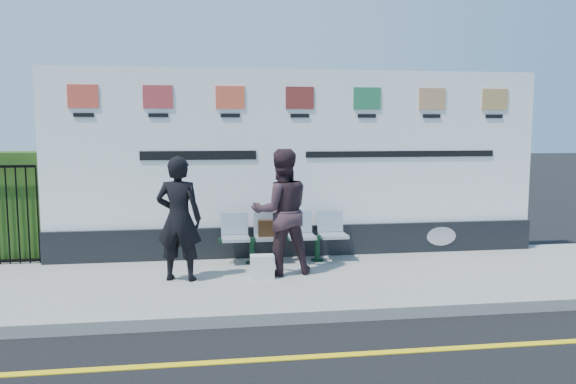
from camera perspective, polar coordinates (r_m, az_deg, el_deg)
The scene contains 10 objects.
ground at distance 5.64m, azimuth 2.47°, elevation -16.41°, with size 80.00×80.00×0.00m, color black.
pavement at distance 7.96m, azimuth -0.92°, elevation -9.05°, with size 14.00×3.00×0.12m, color gray.
kerb at distance 6.53m, azimuth 0.81°, elevation -12.47°, with size 14.00×0.18×0.14m, color gray.
yellow_line at distance 5.64m, azimuth 2.47°, elevation -16.38°, with size 14.00×0.10×0.01m, color yellow.
billboard at distance 9.10m, azimuth 1.10°, elevation 1.64°, with size 8.00×0.30×3.00m.
bench at distance 8.75m, azimuth -0.31°, elevation -5.79°, with size 1.95×0.52×0.42m, color silver, non-canonical shape.
woman_left at distance 7.76m, azimuth -11.03°, elevation -2.68°, with size 0.62×0.41×1.70m, color black.
woman_right at distance 7.97m, azimuth -0.67°, elevation -2.01°, with size 0.87×0.68×1.79m, color #342227.
handbag_brown at distance 8.65m, azimuth -1.99°, elevation -3.67°, with size 0.32×0.14×0.25m, color black.
carrier_bag_white at distance 7.86m, azimuth -2.64°, elevation -7.58°, with size 0.32×0.19×0.32m, color silver.
Camera 1 is at (-0.98, -5.10, 2.20)m, focal length 35.00 mm.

